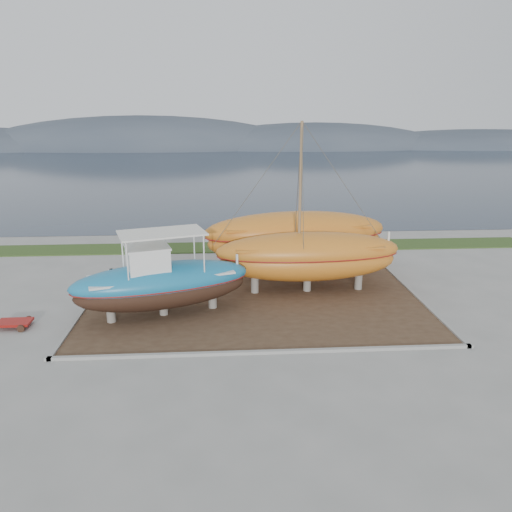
{
  "coord_description": "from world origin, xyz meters",
  "views": [
    {
      "loc": [
        -1.64,
        -21.57,
        10.1
      ],
      "look_at": [
        0.03,
        4.0,
        2.64
      ],
      "focal_mm": 35.0,
      "sensor_mm": 36.0,
      "label": 1
    }
  ],
  "objects_px": {
    "white_dinghy": "(128,289)",
    "red_trailer": "(14,324)",
    "blue_caique": "(162,274)",
    "orange_bare_hull": "(295,243)",
    "orange_sailboat": "(309,210)"
  },
  "relations": [
    {
      "from": "white_dinghy",
      "to": "orange_bare_hull",
      "type": "xyz_separation_m",
      "value": [
        9.89,
        4.3,
        1.32
      ]
    },
    {
      "from": "orange_sailboat",
      "to": "red_trailer",
      "type": "relative_size",
      "value": 4.47
    },
    {
      "from": "blue_caique",
      "to": "red_trailer",
      "type": "bearing_deg",
      "value": 171.26
    },
    {
      "from": "blue_caique",
      "to": "orange_sailboat",
      "type": "height_order",
      "value": "orange_sailboat"
    },
    {
      "from": "blue_caique",
      "to": "red_trailer",
      "type": "distance_m",
      "value": 7.43
    },
    {
      "from": "red_trailer",
      "to": "orange_bare_hull",
      "type": "bearing_deg",
      "value": 26.71
    },
    {
      "from": "orange_bare_hull",
      "to": "white_dinghy",
      "type": "bearing_deg",
      "value": -162.24
    },
    {
      "from": "red_trailer",
      "to": "orange_sailboat",
      "type": "bearing_deg",
      "value": 14.53
    },
    {
      "from": "blue_caique",
      "to": "orange_bare_hull",
      "type": "height_order",
      "value": "blue_caique"
    },
    {
      "from": "white_dinghy",
      "to": "orange_bare_hull",
      "type": "height_order",
      "value": "orange_bare_hull"
    },
    {
      "from": "white_dinghy",
      "to": "red_trailer",
      "type": "relative_size",
      "value": 1.7
    },
    {
      "from": "orange_sailboat",
      "to": "orange_bare_hull",
      "type": "relative_size",
      "value": 0.9
    },
    {
      "from": "white_dinghy",
      "to": "orange_bare_hull",
      "type": "relative_size",
      "value": 0.34
    },
    {
      "from": "orange_bare_hull",
      "to": "red_trailer",
      "type": "bearing_deg",
      "value": -158.31
    },
    {
      "from": "orange_bare_hull",
      "to": "red_trailer",
      "type": "relative_size",
      "value": 4.96
    }
  ]
}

